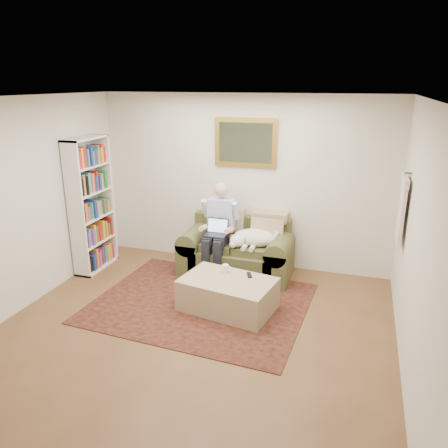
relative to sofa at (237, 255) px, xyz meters
The scene contains 12 objects.
room_shell 1.98m from the sofa, 91.14° to the right, with size 4.51×5.00×2.61m.
rug 1.11m from the sofa, 99.81° to the right, with size 2.68×2.15×0.01m, color black.
sofa is the anchor object (origin of this frame).
seated_man 0.49m from the sofa, 148.55° to the right, with size 0.54×0.77×1.37m, color #8C97D8, non-canonical shape.
laptop 0.54m from the sofa, 138.98° to the right, with size 0.32×0.25×0.23m.
sleeping_dog 0.46m from the sofa, 15.74° to the right, with size 0.67×0.42×0.25m, color white, non-canonical shape.
ottoman 1.12m from the sofa, 79.58° to the right, with size 1.13×0.72×0.41m, color tan.
coffee_mug 0.92m from the sofa, 83.19° to the right, with size 0.08×0.08×0.10m, color white.
tv_remote 1.02m from the sofa, 64.78° to the right, with size 0.05×0.15×0.02m, color black.
bookshelf 2.30m from the sofa, 167.99° to the right, with size 0.28×0.80×2.00m, color white, non-canonical shape.
wall_mirror 1.67m from the sofa, 90.00° to the left, with size 0.94×0.04×0.72m.
hanging_shirt 2.45m from the sofa, 11.89° to the right, with size 0.06×0.52×0.90m, color #F2D6C8, non-canonical shape.
Camera 1 is at (1.69, -3.76, 2.76)m, focal length 35.00 mm.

